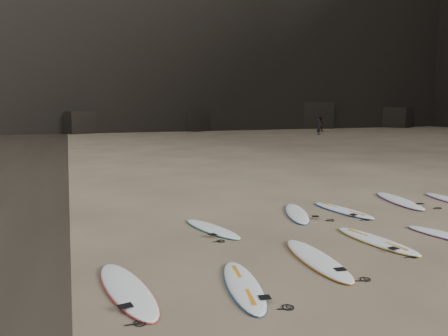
% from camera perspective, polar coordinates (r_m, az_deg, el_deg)
% --- Properties ---
extents(ground, '(240.00, 240.00, 0.00)m').
position_cam_1_polar(ground, '(10.96, 20.95, -9.21)').
color(ground, '#897559').
rests_on(ground, ground).
extents(surfboard_0, '(0.95, 2.40, 0.08)m').
position_cam_1_polar(surfboard_0, '(7.96, 2.55, -15.02)').
color(surfboard_0, white).
rests_on(surfboard_0, ground).
extents(surfboard_1, '(0.84, 2.69, 0.10)m').
position_cam_1_polar(surfboard_1, '(9.36, 12.05, -11.52)').
color(surfboard_1, white).
rests_on(surfboard_1, ground).
extents(surfboard_2, '(0.91, 2.51, 0.09)m').
position_cam_1_polar(surfboard_2, '(10.94, 19.27, -8.91)').
color(surfboard_2, white).
rests_on(surfboard_2, ground).
extents(surfboard_5, '(1.17, 2.29, 0.08)m').
position_cam_1_polar(surfboard_5, '(11.31, -1.55, -7.91)').
color(surfboard_5, white).
rests_on(surfboard_5, ground).
extents(surfboard_6, '(1.38, 2.46, 0.09)m').
position_cam_1_polar(surfboard_6, '(13.04, 9.49, -5.82)').
color(surfboard_6, white).
rests_on(surfboard_6, ground).
extents(surfboard_7, '(0.97, 2.45, 0.09)m').
position_cam_1_polar(surfboard_7, '(13.70, 15.28, -5.32)').
color(surfboard_7, white).
rests_on(surfboard_7, ground).
extents(surfboard_8, '(1.22, 2.85, 0.10)m').
position_cam_1_polar(surfboard_8, '(15.62, 21.91, -3.95)').
color(surfboard_8, white).
rests_on(surfboard_8, ground).
extents(surfboard_11, '(1.05, 2.74, 0.10)m').
position_cam_1_polar(surfboard_11, '(7.97, -12.55, -15.13)').
color(surfboard_11, white).
rests_on(surfboard_11, ground).
extents(person_a, '(0.43, 0.63, 1.68)m').
position_cam_1_polar(person_a, '(48.49, 12.30, 5.26)').
color(person_a, black).
rests_on(person_a, ground).
extents(person_b, '(1.10, 1.14, 1.85)m').
position_cam_1_polar(person_b, '(54.22, 12.47, 5.63)').
color(person_b, black).
rests_on(person_b, ground).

